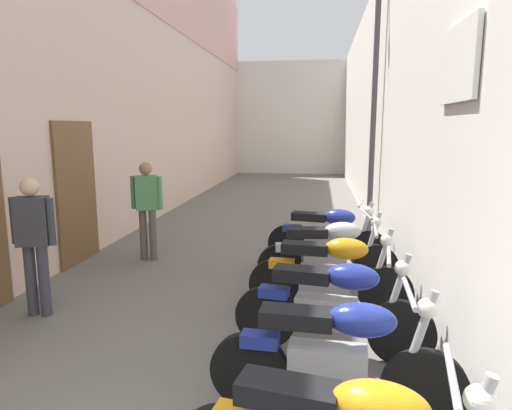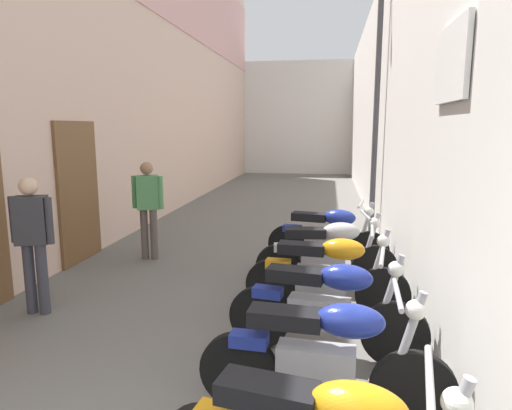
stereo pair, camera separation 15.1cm
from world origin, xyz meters
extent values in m
plane|color=#66635E|center=(0.00, 7.89, 0.00)|extent=(35.78, 35.78, 0.00)
cube|color=beige|center=(-2.62, 9.89, 4.10)|extent=(0.40, 19.78, 8.19)
cube|color=brown|center=(-2.40, 5.60, 1.10)|extent=(0.06, 1.10, 2.20)
cube|color=silver|center=(2.62, 9.89, 2.56)|extent=(0.40, 19.78, 5.12)
cube|color=white|center=(2.39, 3.00, 2.60)|extent=(0.04, 0.90, 0.60)
cube|color=silver|center=(0.00, 20.78, 2.51)|extent=(7.84, 2.00, 5.02)
ellipsoid|color=orange|center=(1.65, 1.19, 0.78)|extent=(0.52, 0.34, 0.24)
cube|color=black|center=(1.19, 1.28, 0.76)|extent=(0.55, 0.31, 0.12)
cylinder|color=#9E9EA3|center=(1.95, 1.14, 1.00)|extent=(0.14, 0.58, 0.04)
sphere|color=silver|center=(2.06, 1.12, 0.90)|extent=(0.14, 0.14, 0.14)
cylinder|color=black|center=(2.09, 2.16, 0.30)|extent=(0.60, 0.12, 0.60)
cylinder|color=black|center=(0.84, 2.24, 0.30)|extent=(0.60, 0.12, 0.60)
cube|color=#9E9EA3|center=(1.42, 2.20, 0.42)|extent=(0.57, 0.23, 0.28)
ellipsoid|color=navy|center=(1.65, 2.19, 0.78)|extent=(0.49, 0.29, 0.24)
cube|color=black|center=(1.19, 2.21, 0.76)|extent=(0.53, 0.25, 0.12)
cylinder|color=#9E9EA3|center=(2.02, 2.17, 0.65)|extent=(0.25, 0.07, 0.77)
cylinder|color=#9E9EA3|center=(1.95, 2.17, 1.00)|extent=(0.07, 0.58, 0.04)
sphere|color=silver|center=(2.07, 2.16, 0.90)|extent=(0.14, 0.14, 0.14)
cube|color=navy|center=(0.92, 2.23, 0.56)|extent=(0.29, 0.16, 0.10)
cylinder|color=black|center=(2.09, 3.05, 0.30)|extent=(0.61, 0.16, 0.60)
cylinder|color=black|center=(0.85, 3.22, 0.30)|extent=(0.61, 0.16, 0.60)
cube|color=#9E9EA3|center=(1.42, 3.14, 0.42)|extent=(0.58, 0.28, 0.28)
ellipsoid|color=navy|center=(1.65, 3.11, 0.78)|extent=(0.51, 0.33, 0.24)
cube|color=black|center=(1.19, 3.18, 0.76)|extent=(0.55, 0.29, 0.12)
cylinder|color=#9E9EA3|center=(2.02, 3.06, 0.65)|extent=(0.25, 0.09, 0.77)
cylinder|color=#9E9EA3|center=(1.95, 3.07, 1.00)|extent=(0.12, 0.58, 0.04)
sphere|color=silver|center=(2.07, 3.05, 0.90)|extent=(0.14, 0.14, 0.14)
cube|color=navy|center=(0.93, 3.21, 0.56)|extent=(0.30, 0.18, 0.10)
cylinder|color=black|center=(2.09, 4.03, 0.30)|extent=(0.60, 0.13, 0.60)
cylinder|color=black|center=(0.85, 4.13, 0.30)|extent=(0.60, 0.13, 0.60)
cube|color=#9E9EA3|center=(1.42, 4.09, 0.42)|extent=(0.57, 0.25, 0.28)
ellipsoid|color=orange|center=(1.65, 4.07, 0.78)|extent=(0.50, 0.30, 0.24)
cube|color=black|center=(1.19, 4.10, 0.76)|extent=(0.54, 0.26, 0.12)
cylinder|color=#9E9EA3|center=(2.02, 4.04, 0.65)|extent=(0.25, 0.08, 0.77)
cylinder|color=#9E9EA3|center=(1.95, 4.04, 1.00)|extent=(0.08, 0.58, 0.04)
sphere|color=silver|center=(2.07, 4.03, 0.90)|extent=(0.14, 0.14, 0.14)
cube|color=orange|center=(0.92, 4.13, 0.56)|extent=(0.29, 0.16, 0.10)
cylinder|color=black|center=(2.09, 4.98, 0.30)|extent=(0.61, 0.15, 0.60)
cylinder|color=black|center=(0.85, 4.83, 0.30)|extent=(0.61, 0.15, 0.60)
cube|color=#9E9EA3|center=(1.42, 4.90, 0.42)|extent=(0.58, 0.27, 0.28)
ellipsoid|color=#B7B7BC|center=(1.65, 4.92, 0.78)|extent=(0.51, 0.32, 0.24)
cube|color=black|center=(1.19, 4.87, 0.76)|extent=(0.54, 0.28, 0.12)
cylinder|color=#9E9EA3|center=(2.02, 4.97, 0.65)|extent=(0.25, 0.09, 0.77)
cylinder|color=#9E9EA3|center=(1.95, 4.96, 1.00)|extent=(0.10, 0.58, 0.04)
sphere|color=silver|center=(2.07, 4.97, 0.90)|extent=(0.14, 0.14, 0.14)
cube|color=#B7B7BC|center=(0.93, 4.84, 0.56)|extent=(0.29, 0.17, 0.10)
cylinder|color=black|center=(2.08, 5.78, 0.30)|extent=(0.60, 0.18, 0.60)
cylinder|color=black|center=(0.85, 6.00, 0.30)|extent=(0.60, 0.18, 0.60)
cube|color=#9E9EA3|center=(1.42, 5.90, 0.42)|extent=(0.59, 0.29, 0.28)
ellipsoid|color=navy|center=(1.65, 5.86, 0.78)|extent=(0.52, 0.34, 0.24)
cube|color=black|center=(1.19, 5.94, 0.76)|extent=(0.55, 0.31, 0.12)
cylinder|color=#9E9EA3|center=(2.01, 5.79, 0.65)|extent=(0.25, 0.10, 0.77)
cylinder|color=#9E9EA3|center=(1.95, 5.80, 1.00)|extent=(0.14, 0.58, 0.04)
sphere|color=silver|center=(2.06, 5.78, 0.90)|extent=(0.14, 0.14, 0.14)
cube|color=navy|center=(0.93, 5.98, 0.56)|extent=(0.30, 0.19, 0.10)
cylinder|color=#383842|center=(-1.86, 3.59, 0.41)|extent=(0.12, 0.12, 0.82)
cylinder|color=#383842|center=(-1.70, 3.59, 0.41)|extent=(0.12, 0.12, 0.82)
cube|color=#333338|center=(-1.78, 3.59, 1.09)|extent=(0.38, 0.29, 0.54)
sphere|color=#DBB28E|center=(-1.78, 3.59, 1.47)|extent=(0.20, 0.20, 0.20)
cylinder|color=#333338|center=(-2.00, 3.59, 1.09)|extent=(0.08, 0.08, 0.52)
cylinder|color=#333338|center=(-1.56, 3.59, 1.09)|extent=(0.08, 0.08, 0.52)
cylinder|color=#564C47|center=(-1.44, 5.85, 0.41)|extent=(0.12, 0.12, 0.82)
cylinder|color=#564C47|center=(-1.28, 5.85, 0.41)|extent=(0.12, 0.12, 0.82)
cube|color=#4C8C51|center=(-1.36, 5.85, 1.09)|extent=(0.39, 0.31, 0.54)
sphere|color=#997051|center=(-1.36, 5.85, 1.47)|extent=(0.20, 0.20, 0.20)
cylinder|color=#4C8C51|center=(-1.58, 5.85, 1.09)|extent=(0.08, 0.08, 0.52)
cylinder|color=#4C8C51|center=(-1.14, 5.85, 1.09)|extent=(0.08, 0.08, 0.52)
cylinder|color=#47474C|center=(2.27, 7.54, 2.45)|extent=(0.10, 0.10, 4.91)
camera|label=1|loc=(1.33, -0.84, 2.11)|focal=31.50mm
camera|label=2|loc=(1.47, -0.81, 2.11)|focal=31.50mm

